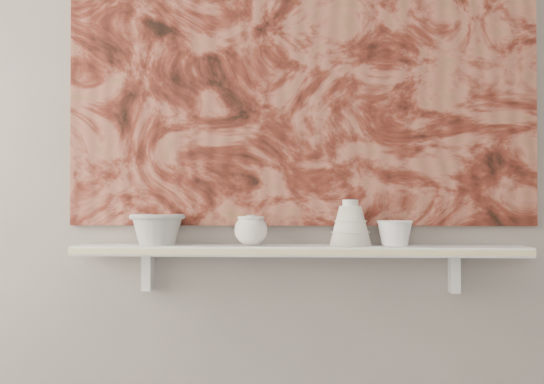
# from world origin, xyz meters

# --- Properties ---
(wall_back) EXTENTS (3.60, 0.00, 3.60)m
(wall_back) POSITION_xyz_m (0.00, 1.60, 1.35)
(wall_back) COLOR gray
(wall_back) RESTS_ON floor
(shelf) EXTENTS (1.40, 0.18, 0.03)m
(shelf) POSITION_xyz_m (0.00, 1.51, 0.92)
(shelf) COLOR white
(shelf) RESTS_ON wall_back
(shelf_stripe) EXTENTS (1.40, 0.01, 0.02)m
(shelf_stripe) POSITION_xyz_m (0.00, 1.41, 0.92)
(shelf_stripe) COLOR beige
(shelf_stripe) RESTS_ON shelf
(bracket_left) EXTENTS (0.03, 0.06, 0.12)m
(bracket_left) POSITION_xyz_m (-0.49, 1.57, 0.84)
(bracket_left) COLOR white
(bracket_left) RESTS_ON wall_back
(bracket_right) EXTENTS (0.03, 0.06, 0.12)m
(bracket_right) POSITION_xyz_m (0.49, 1.57, 0.84)
(bracket_right) COLOR white
(bracket_right) RESTS_ON wall_back
(painting) EXTENTS (1.50, 0.02, 1.10)m
(painting) POSITION_xyz_m (0.00, 1.59, 1.54)
(painting) COLOR maroon
(painting) RESTS_ON wall_back
(house_motif) EXTENTS (0.09, 0.00, 0.08)m
(house_motif) POSITION_xyz_m (0.45, 1.57, 1.23)
(house_motif) COLOR black
(house_motif) RESTS_ON painting
(bowl_grey) EXTENTS (0.22, 0.22, 0.10)m
(bowl_grey) POSITION_xyz_m (-0.45, 1.51, 0.98)
(bowl_grey) COLOR #A0A09D
(bowl_grey) RESTS_ON shelf
(cup_cream) EXTENTS (0.13, 0.13, 0.10)m
(cup_cream) POSITION_xyz_m (-0.15, 1.51, 0.98)
(cup_cream) COLOR silver
(cup_cream) RESTS_ON shelf
(bell_vessel) EXTENTS (0.17, 0.17, 0.14)m
(bell_vessel) POSITION_xyz_m (0.16, 1.51, 1.00)
(bell_vessel) COLOR beige
(bell_vessel) RESTS_ON shelf
(bowl_white) EXTENTS (0.15, 0.15, 0.08)m
(bowl_white) POSITION_xyz_m (0.30, 1.51, 0.97)
(bowl_white) COLOR white
(bowl_white) RESTS_ON shelf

